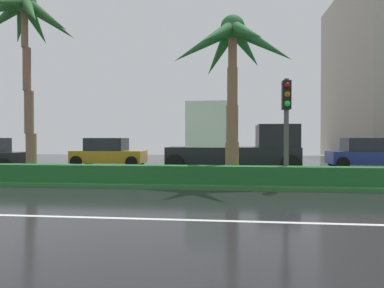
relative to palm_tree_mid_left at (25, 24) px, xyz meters
name	(u,v)px	position (x,y,z in m)	size (l,w,h in m)	color
ground_plane	(126,179)	(3.88, 1.01, -6.32)	(90.00, 42.00, 0.10)	black
near_lane_divider_stripe	(28,216)	(3.88, -5.99, -6.27)	(81.00, 0.14, 0.01)	white
median_strip	(119,179)	(3.88, 0.01, -6.19)	(85.50, 4.00, 0.15)	#2D6B33
median_hedge	(106,173)	(3.88, -1.39, -5.82)	(76.50, 0.70, 0.60)	#1E6028
palm_tree_mid_left	(25,24)	(0.00, 0.00, 0.00)	(4.20, 4.36, 7.48)	brown
palm_tree_centre_left	(232,53)	(8.30, -0.20, -1.42)	(4.64, 4.55, 6.09)	brown
traffic_signal_median_right	(286,111)	(10.10, -1.23, -3.69)	(0.28, 0.43, 3.53)	#4C4C47
car_in_traffic_second	(108,153)	(0.96, 6.80, -5.44)	(4.30, 2.02, 1.72)	#B28C1E
box_truck_lead	(230,141)	(8.25, 4.15, -4.72)	(6.40, 2.64, 3.46)	black
car_in_traffic_third	(367,154)	(16.00, 7.30, -5.44)	(4.30, 2.02, 1.72)	navy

